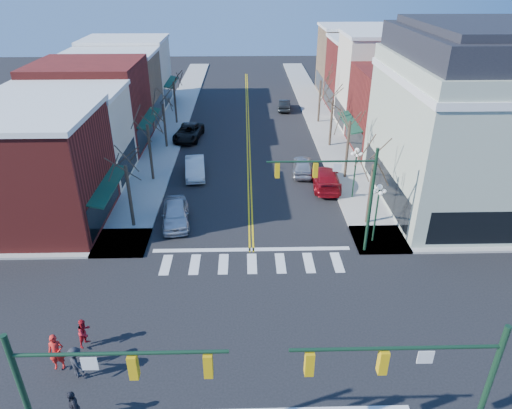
{
  "coord_description": "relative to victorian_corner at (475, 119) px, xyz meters",
  "views": [
    {
      "loc": [
        -0.34,
        -17.46,
        16.68
      ],
      "look_at": [
        0.32,
        8.87,
        2.8
      ],
      "focal_mm": 32.0,
      "sensor_mm": 36.0,
      "label": 1
    }
  ],
  "objects": [
    {
      "name": "pedestrian_dark_a",
      "position": [
        -23.8,
        -19.48,
        -5.62
      ],
      "size": [
        0.99,
        1.08,
        1.77
      ],
      "primitive_type": "imported",
      "rotation": [
        0.0,
        0.0,
        -0.89
      ],
      "color": "black",
      "rests_on": "sidewalk_left"
    },
    {
      "name": "tree_right_d",
      "position": [
        -8.1,
        20.5,
        -4.17
      ],
      "size": [
        0.24,
        0.24,
        4.97
      ],
      "primitive_type": "cylinder",
      "color": "#382B21",
      "rests_on": "ground"
    },
    {
      "name": "bldg_right_brick_b",
      "position": [
        -1.0,
        26.5,
        -2.41
      ],
      "size": [
        10.0,
        8.0,
        8.5
      ],
      "primitive_type": "cube",
      "color": "maroon",
      "rests_on": "ground"
    },
    {
      "name": "car_right_near",
      "position": [
        -10.1,
        2.71,
        -5.87
      ],
      "size": [
        2.54,
        5.57,
        1.58
      ],
      "primitive_type": "imported",
      "rotation": [
        0.0,
        0.0,
        3.08
      ],
      "color": "maroon",
      "rests_on": "ground"
    },
    {
      "name": "car_right_mid",
      "position": [
        -11.7,
        5.66,
        -5.89
      ],
      "size": [
        2.28,
        4.66,
        1.53
      ],
      "primitive_type": "imported",
      "rotation": [
        0.0,
        0.0,
        3.03
      ],
      "color": "#AAAAAE",
      "rests_on": "ground"
    },
    {
      "name": "bldg_left_tan",
      "position": [
        -32.0,
        21.25,
        -2.76
      ],
      "size": [
        10.0,
        7.5,
        7.8
      ],
      "primitive_type": "cube",
      "color": "#8F6F4F",
      "rests_on": "ground"
    },
    {
      "name": "tree_right_b",
      "position": [
        -8.1,
        4.5,
        -4.07
      ],
      "size": [
        0.24,
        0.24,
        5.18
      ],
      "primitive_type": "cylinder",
      "color": "#382B21",
      "rests_on": "ground"
    },
    {
      "name": "tree_left_a",
      "position": [
        -24.9,
        -3.5,
        -4.28
      ],
      "size": [
        0.24,
        0.24,
        4.76
      ],
      "primitive_type": "cylinder",
      "color": "#382B21",
      "rests_on": "ground"
    },
    {
      "name": "ground",
      "position": [
        -16.5,
        -14.5,
        -6.66
      ],
      "size": [
        160.0,
        160.0,
        0.0
      ],
      "primitive_type": "plane",
      "color": "black",
      "rests_on": "ground"
    },
    {
      "name": "bldg_right_stucco",
      "position": [
        -1.0,
        19.0,
        -1.66
      ],
      "size": [
        10.0,
        7.0,
        10.0
      ],
      "primitive_type": "cube",
      "color": "beige",
      "rests_on": "ground"
    },
    {
      "name": "sidewalk_left",
      "position": [
        -25.25,
        5.5,
        -6.58
      ],
      "size": [
        3.5,
        70.0,
        0.15
      ],
      "primitive_type": "cube",
      "color": "#9E9B93",
      "rests_on": "ground"
    },
    {
      "name": "bldg_left_stucco_b",
      "position": [
        -32.0,
        29.0,
        -2.56
      ],
      "size": [
        10.0,
        8.0,
        8.2
      ],
      "primitive_type": "cube",
      "color": "beige",
      "rests_on": "ground"
    },
    {
      "name": "pedestrian_red_a",
      "position": [
        -25.52,
        -16.57,
        -5.56
      ],
      "size": [
        0.76,
        0.56,
        1.89
      ],
      "primitive_type": "imported",
      "rotation": [
        0.0,
        0.0,
        0.16
      ],
      "color": "red",
      "rests_on": "sidewalk_left"
    },
    {
      "name": "pedestrian_red_b",
      "position": [
        -24.74,
        -15.12,
        -5.75
      ],
      "size": [
        0.83,
        0.91,
        1.52
      ],
      "primitive_type": "imported",
      "rotation": [
        0.0,
        0.0,
        1.15
      ],
      "color": "red",
      "rests_on": "sidewalk_left"
    },
    {
      "name": "tree_left_c",
      "position": [
        -24.9,
        12.5,
        -4.38
      ],
      "size": [
        0.24,
        0.24,
        4.55
      ],
      "primitive_type": "cylinder",
      "color": "#382B21",
      "rests_on": "ground"
    },
    {
      "name": "bldg_right_tan",
      "position": [
        -1.0,
        34.5,
        -2.16
      ],
      "size": [
        10.0,
        8.0,
        9.0
      ],
      "primitive_type": "cube",
      "color": "#8F6F4F",
      "rests_on": "ground"
    },
    {
      "name": "traffic_mast_near_right",
      "position": [
        -10.95,
        -21.9,
        -1.95
      ],
      "size": [
        6.6,
        0.28,
        7.2
      ],
      "color": "#14331E",
      "rests_on": "ground"
    },
    {
      "name": "bldg_right_brick_a",
      "position": [
        -1.0,
        11.25,
        -2.66
      ],
      "size": [
        10.0,
        8.5,
        8.0
      ],
      "primitive_type": "cube",
      "color": "maroon",
      "rests_on": "ground"
    },
    {
      "name": "traffic_mast_near_left",
      "position": [
        -22.05,
        -21.9,
        -1.95
      ],
      "size": [
        6.6,
        0.28,
        7.2
      ],
      "color": "#14331E",
      "rests_on": "ground"
    },
    {
      "name": "sidewalk_right",
      "position": [
        -7.75,
        5.5,
        -6.58
      ],
      "size": [
        3.5,
        70.0,
        0.15
      ],
      "primitive_type": "cube",
      "color": "#9E9B93",
      "rests_on": "ground"
    },
    {
      "name": "tree_right_c",
      "position": [
        -8.1,
        12.5,
        -4.24
      ],
      "size": [
        0.24,
        0.24,
        4.83
      ],
      "primitive_type": "cylinder",
      "color": "#382B21",
      "rests_on": "ground"
    },
    {
      "name": "tree_left_b",
      "position": [
        -24.9,
        4.5,
        -4.14
      ],
      "size": [
        0.24,
        0.24,
        5.04
      ],
      "primitive_type": "cylinder",
      "color": "#382B21",
      "rests_on": "ground"
    },
    {
      "name": "car_right_far",
      "position": [
        -11.7,
        25.81,
        -5.97
      ],
      "size": [
        1.89,
        4.32,
        1.38
      ],
      "primitive_type": "imported",
      "rotation": [
        0.0,
        0.0,
        3.04
      ],
      "color": "black",
      "rests_on": "ground"
    },
    {
      "name": "lamppost_midblock",
      "position": [
        -8.3,
        0.5,
        -3.7
      ],
      "size": [
        0.36,
        0.36,
        4.33
      ],
      "color": "#14331E",
      "rests_on": "ground"
    },
    {
      "name": "victorian_corner",
      "position": [
        0.0,
        0.0,
        0.0
      ],
      "size": [
        12.25,
        14.25,
        13.3
      ],
      "color": "#A9B49C",
      "rests_on": "ground"
    },
    {
      "name": "car_left_near",
      "position": [
        -21.93,
        -3.07,
        -5.85
      ],
      "size": [
        2.48,
        4.91,
        1.61
      ],
      "primitive_type": "imported",
      "rotation": [
        0.0,
        0.0,
        0.13
      ],
      "color": "silver",
      "rests_on": "ground"
    },
    {
      "name": "car_left_mid",
      "position": [
        -21.3,
        5.32,
        -5.88
      ],
      "size": [
        2.14,
        4.87,
        1.56
      ],
      "primitive_type": "imported",
      "rotation": [
        0.0,
        0.0,
        0.11
      ],
      "color": "silver",
      "rests_on": "ground"
    },
    {
      "name": "tree_right_a",
      "position": [
        -8.1,
        -3.5,
        -4.35
      ],
      "size": [
        0.24,
        0.24,
        4.62
      ],
      "primitive_type": "cylinder",
      "color": "#382B21",
      "rests_on": "ground"
    },
    {
      "name": "traffic_mast_far_right",
      "position": [
        -10.95,
        -7.1,
        -1.95
      ],
      "size": [
        6.6,
        0.28,
        7.2
      ],
      "color": "#14331E",
      "rests_on": "ground"
    },
    {
      "name": "tree_left_d",
      "position": [
        -24.9,
        20.5,
        -4.21
      ],
      "size": [
        0.24,
        0.24,
        4.9
      ],
      "primitive_type": "cylinder",
      "color": "#382B21",
      "rests_on": "ground"
    },
    {
      "name": "car_left_far",
      "position": [
        -22.9,
        15.03,
        -5.89
      ],
      "size": [
        3.2,
        5.77,
        1.53
      ],
      "primitive_type": "imported",
      "rotation": [
        0.0,
        0.0,
        -0.12
      ],
      "color": "black",
      "rests_on": "ground"
    },
    {
      "name": "bldg_left_stucco_a",
      "position": [
        -32.0,
        5.0,
        -2.91
      ],
      "size": [
        10.0,
        7.0,
        7.5
      ],
      "primitive_type": "cube",
      "color": "beige",
      "rests_on": "ground"
    },
    {
      "name": "pedestrian_dark_b",
      "position": [
        -24.51,
        -17.06,
        -5.7
      ],
      "size": [
        1.17,
        1.17,
        1.62
      ],
      "primitive_type": "imported",
      "rotation": [
        0.0,
        0.0,
        2.35
      ],
      "color": "black",
      "rests_on": "sidewalk_left"
    },
    {
      "name": "lamppost_corner",
      "position": [
        -8.3,
        -6.0,
        -3.7
      ],
      "size": [
        0.36,
        0.36,
        4.33
      ],
      "color": "#14331E",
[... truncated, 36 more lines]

